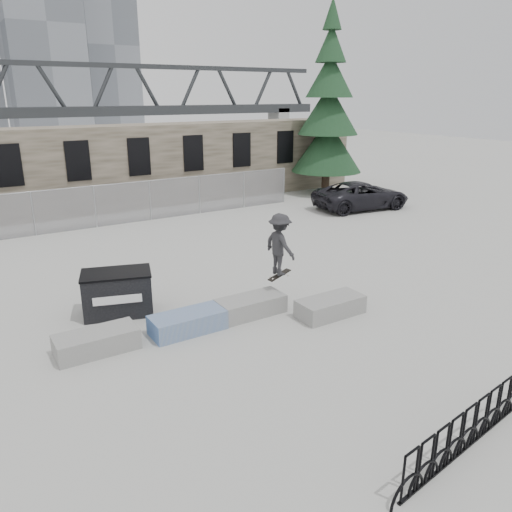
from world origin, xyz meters
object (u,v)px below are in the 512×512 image
at_px(planter_center_right, 251,305).
at_px(bike_rack, 475,424).
at_px(planter_offset, 330,306).
at_px(suv, 361,195).
at_px(planter_far_left, 97,341).
at_px(spruce_tree, 328,116).
at_px(dumpster, 118,293).
at_px(planter_center_left, 188,322).
at_px(skateboarder, 280,245).

bearing_deg(planter_center_right, bike_rack, -86.22).
height_order(planter_center_right, planter_offset, same).
relative_size(planter_offset, suv, 0.37).
bearing_deg(planter_offset, planter_far_left, 167.23).
relative_size(bike_rack, suv, 0.90).
relative_size(planter_center_right, suv, 0.37).
bearing_deg(planter_far_left, planter_offset, -12.77).
distance_m(planter_offset, spruce_tree, 19.42).
bearing_deg(dumpster, bike_rack, -50.51).
distance_m(planter_center_left, planter_offset, 4.13).
bearing_deg(bike_rack, suv, 52.29).
xyz_separation_m(planter_offset, bike_rack, (-1.46, -5.71, 0.15)).
bearing_deg(skateboarder, spruce_tree, -47.96).
xyz_separation_m(planter_center_left, planter_center_right, (2.01, 0.04, 0.00)).
relative_size(planter_center_right, skateboarder, 1.00).
bearing_deg(planter_center_right, planter_offset, -33.53).
relative_size(planter_center_left, skateboarder, 1.00).
relative_size(planter_far_left, dumpster, 0.90).
relative_size(planter_far_left, suv, 0.37).
relative_size(planter_center_right, spruce_tree, 0.17).
xyz_separation_m(planter_center_left, planter_offset, (3.94, -1.24, 0.00)).
bearing_deg(spruce_tree, skateboarder, -134.08).
relative_size(spruce_tree, suv, 2.11).
bearing_deg(dumpster, skateboarder, -6.47).
bearing_deg(suv, bike_rack, 149.81).
distance_m(planter_center_left, spruce_tree, 21.26).
xyz_separation_m(spruce_tree, skateboarder, (-12.76, -13.17, -2.92)).
bearing_deg(planter_offset, suv, 43.06).
bearing_deg(suv, planter_center_right, 132.11).
height_order(planter_center_left, suv, suv).
bearing_deg(planter_center_right, planter_far_left, 177.97).
relative_size(planter_far_left, planter_center_right, 1.00).
bearing_deg(bike_rack, skateboarder, 84.70).
bearing_deg(skateboarder, planter_center_right, 94.93).
distance_m(bike_rack, suv, 19.79).
relative_size(planter_center_right, bike_rack, 0.41).
bearing_deg(suv, planter_offset, 140.57).
bearing_deg(planter_center_left, planter_offset, -17.47).
bearing_deg(planter_offset, dumpster, 146.73).
bearing_deg(suv, dumpster, 120.10).
bearing_deg(planter_center_left, dumpster, 119.48).
bearing_deg(suv, planter_center_left, 128.35).
distance_m(planter_center_right, bike_rack, 7.01).
height_order(planter_far_left, dumpster, dumpster).
height_order(planter_offset, bike_rack, bike_rack).
bearing_deg(dumpster, suv, 40.02).
height_order(planter_far_left, spruce_tree, spruce_tree).
relative_size(planter_offset, spruce_tree, 0.17).
bearing_deg(dumpster, planter_center_left, -43.08).
distance_m(bike_rack, skateboarder, 7.34).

